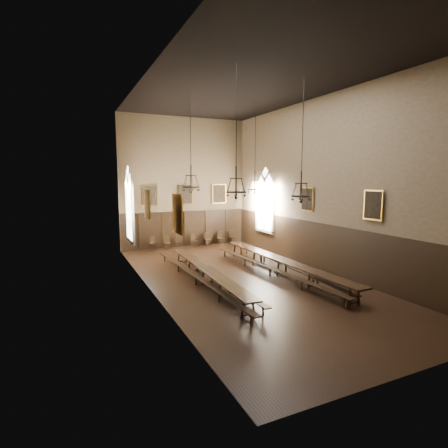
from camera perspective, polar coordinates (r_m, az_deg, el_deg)
floor at (r=17.11m, az=3.37°, el=-9.02°), size 9.00×18.00×0.02m
ceiling at (r=16.90m, az=3.62°, el=21.74°), size 9.00×18.00×0.02m
wall_back at (r=24.71m, az=-6.48°, el=6.68°), size 9.00×0.02×9.00m
wall_front at (r=9.46m, az=30.25°, el=4.26°), size 9.00×0.02×9.00m
wall_left at (r=14.81m, az=-12.17°, el=5.97°), size 0.02×18.00×9.00m
wall_right at (r=18.94m, az=15.68°, el=6.18°), size 0.02×18.00×9.00m
wainscot_panelling at (r=16.79m, az=3.40°, el=-4.89°), size 9.00×18.00×2.50m
table_left at (r=16.27m, az=-2.78°, el=-8.51°), size 1.01×9.42×0.73m
table_right at (r=17.89m, az=9.42°, el=-6.97°), size 0.95×10.50×0.82m
bench_left_outer at (r=16.16m, az=-4.63°, el=-8.85°), size 0.63×10.78×0.48m
bench_left_inner at (r=16.47m, az=-0.93°, el=-8.67°), size 0.60×9.31×0.42m
bench_right_inner at (r=17.63m, az=7.53°, el=-7.52°), size 0.88×10.44×0.47m
bench_right_outer at (r=18.36m, az=10.03°, el=-6.96°), size 1.03×10.49×0.47m
chair_1 at (r=24.06m, az=-11.50°, el=-3.59°), size 0.48×0.48×0.89m
chair_2 at (r=24.23m, az=-9.20°, el=-3.47°), size 0.42×0.42×0.87m
chair_3 at (r=24.57m, az=-7.27°, el=-3.24°), size 0.42×0.42×0.93m
chair_4 at (r=24.88m, az=-4.92°, el=-3.09°), size 0.46×0.46×0.90m
chair_5 at (r=25.17m, az=-2.72°, el=-2.92°), size 0.42×0.42×0.94m
chair_6 at (r=25.57m, az=-0.46°, el=-2.72°), size 0.46×0.46×0.97m
chair_7 at (r=26.04m, az=1.35°, el=-2.54°), size 0.43×0.43×0.96m
chandelier_back_left at (r=17.72m, az=-5.39°, el=6.97°), size 0.91×0.91×4.77m
chandelier_back_right at (r=19.90m, az=5.06°, el=6.58°), size 0.83×0.83×4.95m
chandelier_front_left at (r=13.27m, az=1.99°, el=6.70°), size 0.80×0.80×4.81m
chandelier_front_right at (r=15.59m, az=12.46°, el=5.62°), size 0.87×0.87×5.09m
portrait_back_0 at (r=23.92m, az=-12.29°, el=4.61°), size 1.10×0.12×1.40m
portrait_back_1 at (r=24.61m, az=-6.35°, el=4.82°), size 1.10×0.12×1.40m
portrait_back_2 at (r=25.54m, az=-0.79°, el=4.97°), size 1.10×0.12×1.40m
portrait_left_0 at (r=15.86m, az=-12.42°, el=3.16°), size 0.12×1.00×1.30m
portrait_left_1 at (r=11.51m, az=-7.62°, el=1.65°), size 0.12×1.00×1.30m
portrait_right_0 at (r=19.67m, az=13.42°, el=3.96°), size 0.12×1.00×1.30m
portrait_right_1 at (r=16.37m, az=23.17°, el=2.86°), size 0.12×1.00×1.30m
window_right at (r=23.41m, az=6.69°, el=3.94°), size 0.20×2.20×4.60m
window_left at (r=20.28m, az=-15.26°, el=3.16°), size 0.20×2.20×4.60m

